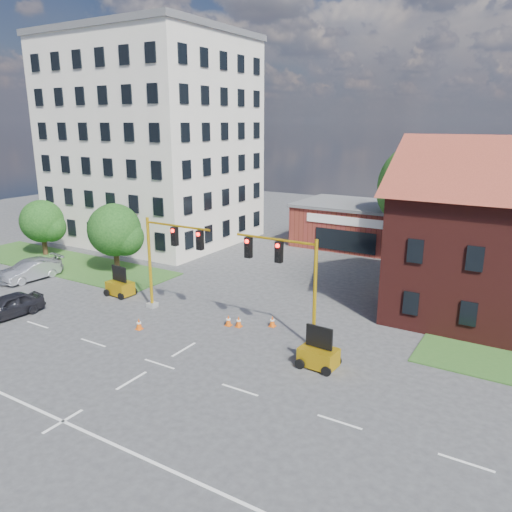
% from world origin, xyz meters
% --- Properties ---
extents(ground, '(120.00, 120.00, 0.00)m').
position_xyz_m(ground, '(0.00, 0.00, 0.00)').
color(ground, '#3A3A3C').
rests_on(ground, ground).
extents(grass_verge_nw, '(22.00, 6.00, 0.08)m').
position_xyz_m(grass_verge_nw, '(-20.00, 10.00, 0.04)').
color(grass_verge_nw, '#2E5B22').
rests_on(grass_verge_nw, ground).
extents(lane_markings, '(60.00, 36.00, 0.01)m').
position_xyz_m(lane_markings, '(0.00, -3.00, 0.01)').
color(lane_markings, white).
rests_on(lane_markings, ground).
extents(office_block, '(18.40, 15.40, 20.60)m').
position_xyz_m(office_block, '(-20.00, 21.90, 10.31)').
color(office_block, silver).
rests_on(office_block, ground).
extents(brick_shop, '(12.40, 8.40, 4.30)m').
position_xyz_m(brick_shop, '(0.00, 29.98, 2.16)').
color(brick_shop, maroon).
rests_on(brick_shop, ground).
extents(tree_large, '(8.16, 7.77, 10.62)m').
position_xyz_m(tree_large, '(6.90, 27.08, 6.45)').
color(tree_large, '#331F12').
rests_on(tree_large, ground).
extents(tree_nw_front, '(4.54, 4.32, 5.80)m').
position_xyz_m(tree_nw_front, '(-13.78, 10.58, 3.48)').
color(tree_nw_front, '#331F12').
rests_on(tree_nw_front, ground).
extents(tree_nw_rear, '(4.14, 3.94, 5.23)m').
position_xyz_m(tree_nw_rear, '(-23.80, 11.08, 3.11)').
color(tree_nw_rear, '#331F12').
rests_on(tree_nw_rear, ground).
extents(signal_mast_west, '(5.30, 0.60, 6.20)m').
position_xyz_m(signal_mast_west, '(-4.36, 6.00, 3.92)').
color(signal_mast_west, gray).
rests_on(signal_mast_west, ground).
extents(signal_mast_east, '(5.30, 0.60, 6.20)m').
position_xyz_m(signal_mast_east, '(4.36, 6.00, 3.92)').
color(signal_mast_east, gray).
rests_on(signal_mast_east, ground).
extents(trailer_west, '(1.95, 1.39, 2.10)m').
position_xyz_m(trailer_west, '(-9.60, 6.59, 0.66)').
color(trailer_west, gold).
rests_on(trailer_west, ground).
extents(trailer_east, '(1.95, 1.37, 2.14)m').
position_xyz_m(trailer_east, '(7.21, 4.00, 0.67)').
color(trailer_east, gold).
rests_on(trailer_east, ground).
extents(cone_a, '(0.40, 0.40, 0.70)m').
position_xyz_m(cone_a, '(-4.09, 2.77, 0.34)').
color(cone_a, '#E0530B').
rests_on(cone_a, ground).
extents(cone_b, '(0.40, 0.40, 0.70)m').
position_xyz_m(cone_b, '(0.87, 6.22, 0.34)').
color(cone_b, '#E0530B').
rests_on(cone_b, ground).
extents(cone_c, '(0.40, 0.40, 0.70)m').
position_xyz_m(cone_c, '(0.22, 6.06, 0.34)').
color(cone_c, '#E0530B').
rests_on(cone_c, ground).
extents(cone_d, '(0.40, 0.40, 0.70)m').
position_xyz_m(cone_d, '(2.62, 7.34, 0.34)').
color(cone_d, '#E0530B').
rests_on(cone_d, ground).
extents(pickup_white, '(5.37, 3.98, 1.36)m').
position_xyz_m(pickup_white, '(11.96, 13.50, 0.68)').
color(pickup_white, white).
rests_on(pickup_white, ground).
extents(sedan_dark, '(2.22, 4.59, 1.51)m').
position_xyz_m(sedan_dark, '(-12.68, -0.13, 0.76)').
color(sedan_dark, '#222227').
rests_on(sedan_dark, ground).
extents(sedan_silver_front, '(1.85, 4.52, 1.46)m').
position_xyz_m(sedan_silver_front, '(-18.27, 5.51, 0.73)').
color(sedan_silver_front, '#A3A5AA').
rests_on(sedan_silver_front, ground).
extents(sedan_silver_rear, '(3.07, 5.58, 1.53)m').
position_xyz_m(sedan_silver_rear, '(-19.00, 5.80, 0.77)').
color(sedan_silver_rear, '#A3A5AA').
rests_on(sedan_silver_rear, ground).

